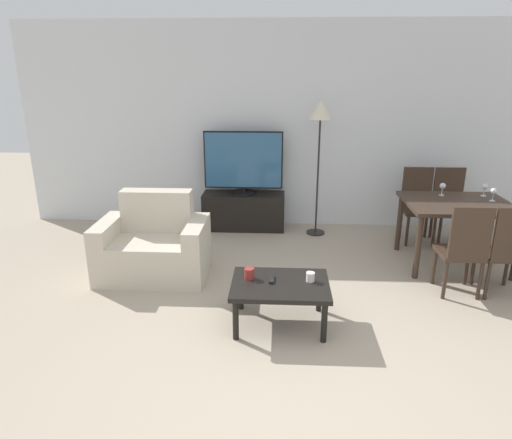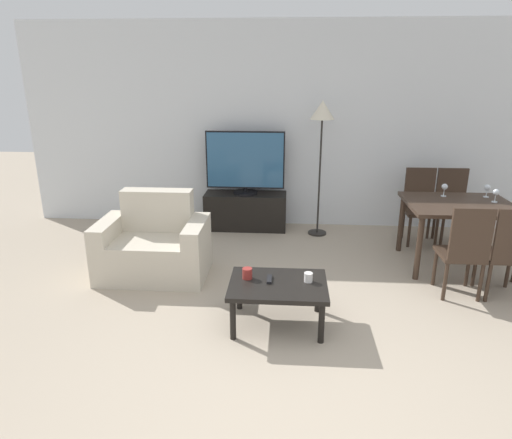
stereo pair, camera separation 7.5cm
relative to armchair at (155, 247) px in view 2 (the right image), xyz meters
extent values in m
plane|color=tan|center=(1.39, -1.85, -0.31)|extent=(18.00, 18.00, 0.00)
cube|color=silver|center=(1.39, 1.80, 1.04)|extent=(7.17, 0.06, 2.70)
cube|color=beige|center=(0.00, -0.04, -0.10)|extent=(0.75, 0.72, 0.42)
cube|color=beige|center=(0.00, 0.22, 0.34)|extent=(0.75, 0.20, 0.45)
cube|color=beige|center=(-0.47, -0.04, -0.01)|extent=(0.18, 0.72, 0.60)
cube|color=beige|center=(0.47, -0.04, -0.01)|extent=(0.18, 0.72, 0.60)
cube|color=black|center=(0.83, 1.54, -0.06)|extent=(1.10, 0.40, 0.49)
cylinder|color=black|center=(0.83, 1.54, 0.20)|extent=(0.32, 0.32, 0.03)
cylinder|color=black|center=(0.83, 1.54, 0.24)|extent=(0.04, 0.04, 0.05)
cube|color=black|center=(0.83, 1.54, 0.64)|extent=(1.04, 0.04, 0.76)
cube|color=#2D5B84|center=(0.83, 1.51, 0.64)|extent=(1.00, 0.01, 0.72)
cube|color=black|center=(1.33, -0.93, 0.06)|extent=(0.82, 0.61, 0.04)
cylinder|color=black|center=(0.98, -1.18, -0.13)|extent=(0.05, 0.05, 0.35)
cylinder|color=black|center=(1.68, -1.18, -0.13)|extent=(0.05, 0.05, 0.35)
cylinder|color=black|center=(0.98, -0.68, -0.13)|extent=(0.05, 0.05, 0.35)
cylinder|color=black|center=(1.68, -0.68, -0.13)|extent=(0.05, 0.05, 0.35)
cube|color=#38281E|center=(3.25, 0.46, 0.40)|extent=(1.12, 0.91, 0.04)
cylinder|color=#38281E|center=(2.75, 0.06, 0.03)|extent=(0.06, 0.06, 0.68)
cylinder|color=#38281E|center=(2.75, 0.85, 0.03)|extent=(0.06, 0.06, 0.68)
cylinder|color=#38281E|center=(3.75, 0.85, 0.03)|extent=(0.06, 0.06, 0.68)
cube|color=#38281E|center=(3.05, -0.23, 0.10)|extent=(0.40, 0.40, 0.04)
cylinder|color=#38281E|center=(2.89, -0.06, -0.11)|extent=(0.04, 0.04, 0.39)
cylinder|color=#38281E|center=(3.21, -0.06, -0.11)|extent=(0.04, 0.04, 0.39)
cylinder|color=#38281E|center=(2.89, -0.39, -0.11)|extent=(0.04, 0.04, 0.39)
cylinder|color=#38281E|center=(3.21, -0.39, -0.11)|extent=(0.04, 0.04, 0.39)
cube|color=#38281E|center=(3.05, -0.41, 0.37)|extent=(0.37, 0.04, 0.50)
cube|color=#38281E|center=(3.44, 1.14, 0.10)|extent=(0.40, 0.40, 0.04)
cylinder|color=#38281E|center=(3.28, 0.98, -0.11)|extent=(0.04, 0.04, 0.39)
cylinder|color=#38281E|center=(3.61, 0.98, -0.11)|extent=(0.04, 0.04, 0.39)
cylinder|color=#38281E|center=(3.28, 1.31, -0.11)|extent=(0.04, 0.04, 0.39)
cylinder|color=#38281E|center=(3.61, 1.31, -0.11)|extent=(0.04, 0.04, 0.39)
cube|color=#38281E|center=(3.44, 1.33, 0.37)|extent=(0.37, 0.04, 0.50)
cube|color=#38281E|center=(3.44, -0.23, 0.10)|extent=(0.40, 0.40, 0.04)
cylinder|color=#38281E|center=(3.28, -0.06, -0.11)|extent=(0.04, 0.04, 0.39)
cylinder|color=#38281E|center=(3.61, -0.06, -0.11)|extent=(0.04, 0.04, 0.39)
cylinder|color=#38281E|center=(3.28, -0.39, -0.11)|extent=(0.04, 0.04, 0.39)
cube|color=#38281E|center=(3.05, 1.14, 0.10)|extent=(0.40, 0.40, 0.04)
cylinder|color=#38281E|center=(2.89, 0.98, -0.11)|extent=(0.04, 0.04, 0.39)
cylinder|color=#38281E|center=(3.21, 0.98, -0.11)|extent=(0.04, 0.04, 0.39)
cylinder|color=#38281E|center=(2.89, 1.31, -0.11)|extent=(0.04, 0.04, 0.39)
cylinder|color=#38281E|center=(3.21, 1.31, -0.11)|extent=(0.04, 0.04, 0.39)
cube|color=#38281E|center=(3.05, 1.33, 0.37)|extent=(0.37, 0.04, 0.50)
cylinder|color=black|center=(1.80, 1.38, -0.29)|extent=(0.24, 0.24, 0.02)
cylinder|color=black|center=(1.80, 1.38, 0.46)|extent=(0.02, 0.02, 1.48)
cone|color=beige|center=(1.80, 1.38, 1.31)|extent=(0.30, 0.30, 0.23)
cube|color=black|center=(1.26, -0.88, 0.09)|extent=(0.04, 0.15, 0.02)
cylinder|color=white|center=(1.58, -0.89, 0.12)|extent=(0.07, 0.07, 0.08)
cylinder|color=maroon|center=(1.07, -0.86, 0.13)|extent=(0.08, 0.08, 0.09)
cylinder|color=silver|center=(3.63, 0.52, 0.42)|extent=(0.06, 0.06, 0.01)
cylinder|color=silver|center=(3.63, 0.52, 0.46)|extent=(0.01, 0.01, 0.07)
sphere|color=silver|center=(3.63, 0.52, 0.53)|extent=(0.07, 0.07, 0.07)
cylinder|color=silver|center=(3.62, 0.72, 0.42)|extent=(0.06, 0.06, 0.01)
cylinder|color=silver|center=(3.62, 0.72, 0.46)|extent=(0.01, 0.01, 0.07)
sphere|color=silver|center=(3.62, 0.72, 0.53)|extent=(0.07, 0.07, 0.07)
cylinder|color=silver|center=(3.15, 0.72, 0.42)|extent=(0.06, 0.06, 0.01)
cylinder|color=silver|center=(3.15, 0.72, 0.46)|extent=(0.01, 0.01, 0.07)
sphere|color=silver|center=(3.15, 0.72, 0.53)|extent=(0.07, 0.07, 0.07)
camera|label=1|loc=(1.31, -4.39, 1.79)|focal=32.00mm
camera|label=2|loc=(1.39, -4.39, 1.79)|focal=32.00mm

